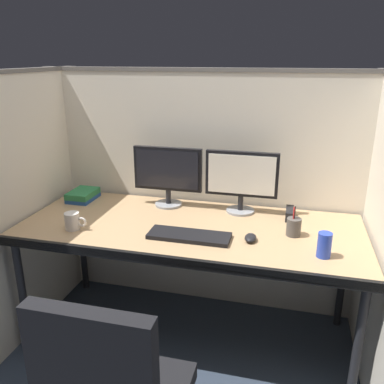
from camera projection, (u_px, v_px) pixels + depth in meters
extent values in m
plane|color=#2D3847|center=(176.00, 369.00, 2.22)|extent=(8.00, 8.00, 0.00)
cube|color=beige|center=(207.00, 194.00, 2.66)|extent=(2.20, 0.05, 1.55)
cube|color=#605B56|center=(208.00, 70.00, 2.40)|extent=(2.21, 0.06, 0.02)
cube|color=beige|center=(23.00, 210.00, 2.39)|extent=(0.05, 1.40, 1.55)
cube|color=#605B56|center=(3.00, 71.00, 2.14)|extent=(0.06, 1.41, 0.02)
cube|color=tan|center=(190.00, 228.00, 2.27)|extent=(1.90, 0.80, 0.04)
cube|color=black|center=(169.00, 261.00, 1.91)|extent=(1.90, 0.02, 0.05)
cylinder|color=black|center=(23.00, 296.00, 2.28)|extent=(0.04, 0.04, 0.70)
cylinder|color=black|center=(357.00, 350.00, 1.87)|extent=(0.04, 0.04, 0.70)
cylinder|color=black|center=(82.00, 244.00, 2.91)|extent=(0.04, 0.04, 0.70)
cylinder|color=black|center=(343.00, 276.00, 2.49)|extent=(0.04, 0.04, 0.70)
cube|color=black|center=(92.00, 381.00, 1.19)|extent=(0.40, 0.06, 0.48)
cylinder|color=gray|center=(168.00, 204.00, 2.56)|extent=(0.17, 0.17, 0.01)
cylinder|color=black|center=(168.00, 196.00, 2.54)|extent=(0.03, 0.03, 0.09)
cube|color=black|center=(168.00, 169.00, 2.49)|extent=(0.43, 0.03, 0.27)
cube|color=black|center=(167.00, 170.00, 2.47)|extent=(0.39, 0.01, 0.23)
cylinder|color=gray|center=(240.00, 211.00, 2.45)|extent=(0.17, 0.17, 0.01)
cylinder|color=black|center=(241.00, 203.00, 2.44)|extent=(0.03, 0.03, 0.09)
cube|color=black|center=(242.00, 174.00, 2.38)|extent=(0.43, 0.03, 0.27)
cube|color=silver|center=(241.00, 175.00, 2.36)|extent=(0.39, 0.01, 0.23)
cube|color=black|center=(189.00, 236.00, 2.10)|extent=(0.43, 0.15, 0.02)
ellipsoid|color=black|center=(251.00, 238.00, 2.06)|extent=(0.06, 0.10, 0.03)
cylinder|color=#59595B|center=(251.00, 234.00, 2.08)|extent=(0.01, 0.01, 0.01)
cube|color=#1E478C|center=(83.00, 198.00, 2.65)|extent=(0.15, 0.21, 0.03)
cube|color=#26723F|center=(83.00, 193.00, 2.64)|extent=(0.15, 0.21, 0.04)
cylinder|color=#263FB2|center=(324.00, 245.00, 1.89)|extent=(0.07, 0.07, 0.12)
cube|color=black|center=(290.00, 214.00, 2.35)|extent=(0.04, 0.15, 0.06)
cylinder|color=#4C4742|center=(294.00, 227.00, 2.12)|extent=(0.08, 0.08, 0.09)
cylinder|color=red|center=(293.00, 221.00, 2.11)|extent=(0.01, 0.01, 0.15)
cylinder|color=#263FB2|center=(294.00, 220.00, 2.12)|extent=(0.01, 0.01, 0.14)
cylinder|color=black|center=(294.00, 220.00, 2.11)|extent=(0.01, 0.01, 0.15)
cylinder|color=silver|center=(72.00, 221.00, 2.20)|extent=(0.08, 0.08, 0.09)
torus|color=silver|center=(82.00, 222.00, 2.18)|extent=(0.06, 0.01, 0.06)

